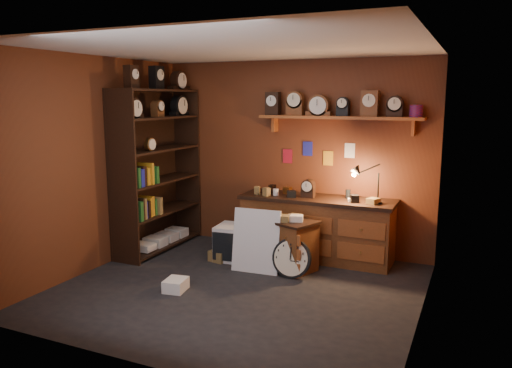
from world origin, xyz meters
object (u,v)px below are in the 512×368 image
object	(u,v)px
shelving_unit	(155,163)
workbench	(317,224)
big_round_clock	(292,258)
low_cabinet	(292,243)

from	to	relation	value
shelving_unit	workbench	bearing A→B (deg)	12.30
shelving_unit	big_round_clock	distance (m)	2.46
big_round_clock	shelving_unit	bearing A→B (deg)	171.05
shelving_unit	workbench	distance (m)	2.45
shelving_unit	big_round_clock	bearing A→B (deg)	-8.95
workbench	big_round_clock	size ratio (longest dim) A/B	4.24
shelving_unit	low_cabinet	bearing A→B (deg)	-2.70
workbench	low_cabinet	distance (m)	0.62
big_round_clock	low_cabinet	bearing A→B (deg)	109.55
shelving_unit	big_round_clock	world-z (taller)	shelving_unit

